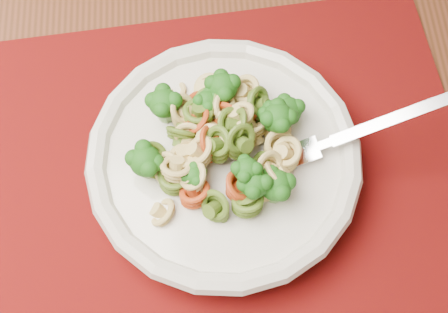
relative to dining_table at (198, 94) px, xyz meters
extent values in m
cube|color=#582A18|center=(0.00, 0.00, 0.07)|extent=(1.52, 1.02, 0.04)
cube|color=#5B0C03|center=(0.01, -0.14, 0.10)|extent=(0.49, 0.38, 0.00)
cylinder|color=silver|center=(0.01, -0.14, 0.10)|extent=(0.11, 0.11, 0.01)
cylinder|color=silver|center=(0.01, -0.14, 0.12)|extent=(0.23, 0.23, 0.03)
torus|color=silver|center=(0.01, -0.14, 0.13)|extent=(0.25, 0.25, 0.02)
camera|label=1|loc=(-0.01, -0.37, 0.65)|focal=50.00mm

